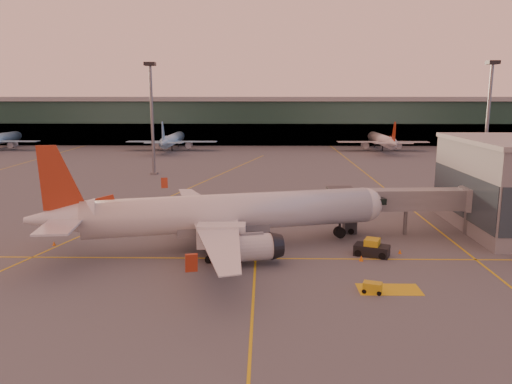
{
  "coord_description": "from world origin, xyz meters",
  "views": [
    {
      "loc": [
        6.02,
        -49.4,
        18.39
      ],
      "look_at": [
        4.8,
        19.04,
        5.0
      ],
      "focal_mm": 35.0,
      "sensor_mm": 36.0,
      "label": 1
    }
  ],
  "objects_px": {
    "main_airplane": "(220,215)",
    "pushback_tug": "(372,249)",
    "gpu_cart": "(372,288)",
    "catering_truck": "(222,240)"
  },
  "relations": [
    {
      "from": "main_airplane",
      "to": "gpu_cart",
      "type": "xyz_separation_m",
      "value": [
        15.54,
        -13.62,
        -3.73
      ]
    },
    {
      "from": "gpu_cart",
      "to": "main_airplane",
      "type": "bearing_deg",
      "value": 158.51
    },
    {
      "from": "catering_truck",
      "to": "gpu_cart",
      "type": "relative_size",
      "value": 2.69
    },
    {
      "from": "catering_truck",
      "to": "pushback_tug",
      "type": "distance_m",
      "value": 17.39
    },
    {
      "from": "main_airplane",
      "to": "pushback_tug",
      "type": "relative_size",
      "value": 9.65
    },
    {
      "from": "catering_truck",
      "to": "pushback_tug",
      "type": "height_order",
      "value": "catering_truck"
    },
    {
      "from": "catering_truck",
      "to": "pushback_tug",
      "type": "xyz_separation_m",
      "value": [
        17.22,
        1.87,
        -1.56
      ]
    },
    {
      "from": "main_airplane",
      "to": "pushback_tug",
      "type": "height_order",
      "value": "main_airplane"
    },
    {
      "from": "gpu_cart",
      "to": "pushback_tug",
      "type": "relative_size",
      "value": 0.46
    },
    {
      "from": "gpu_cart",
      "to": "pushback_tug",
      "type": "xyz_separation_m",
      "value": [
        2.26,
        11.13,
        0.31
      ]
    }
  ]
}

